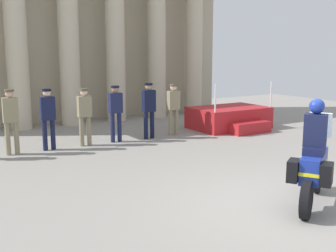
{
  "coord_description": "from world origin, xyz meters",
  "views": [
    {
      "loc": [
        -5.47,
        -4.97,
        2.71
      ],
      "look_at": [
        -0.54,
        3.07,
        1.01
      ],
      "focal_mm": 45.25,
      "sensor_mm": 36.0,
      "label": 1
    }
  ],
  "objects_px": {
    "officer_in_row_1": "(11,116)",
    "motorcycle_with_rider": "(314,162)",
    "officer_in_row_6": "(174,105)",
    "officer_in_row_2": "(48,114)",
    "officer_in_row_3": "(85,112)",
    "officer_in_row_4": "(116,109)",
    "reviewing_stand": "(230,118)",
    "officer_in_row_5": "(149,106)"
  },
  "relations": [
    {
      "from": "officer_in_row_1",
      "to": "motorcycle_with_rider",
      "type": "height_order",
      "value": "motorcycle_with_rider"
    },
    {
      "from": "officer_in_row_1",
      "to": "officer_in_row_6",
      "type": "distance_m",
      "value": 4.99
    },
    {
      "from": "officer_in_row_2",
      "to": "officer_in_row_6",
      "type": "xyz_separation_m",
      "value": [
        4.03,
        0.0,
        -0.02
      ]
    },
    {
      "from": "officer_in_row_2",
      "to": "officer_in_row_3",
      "type": "relative_size",
      "value": 1.02
    },
    {
      "from": "officer_in_row_1",
      "to": "motorcycle_with_rider",
      "type": "xyz_separation_m",
      "value": [
        3.69,
        -6.6,
        -0.22
      ]
    },
    {
      "from": "officer_in_row_2",
      "to": "officer_in_row_6",
      "type": "distance_m",
      "value": 4.03
    },
    {
      "from": "officer_in_row_1",
      "to": "officer_in_row_4",
      "type": "distance_m",
      "value": 2.97
    },
    {
      "from": "officer_in_row_4",
      "to": "motorcycle_with_rider",
      "type": "distance_m",
      "value": 6.66
    },
    {
      "from": "officer_in_row_3",
      "to": "motorcycle_with_rider",
      "type": "distance_m",
      "value": 6.82
    },
    {
      "from": "officer_in_row_4",
      "to": "officer_in_row_6",
      "type": "bearing_deg",
      "value": -176.1
    },
    {
      "from": "reviewing_stand",
      "to": "officer_in_row_4",
      "type": "distance_m",
      "value": 4.37
    },
    {
      "from": "reviewing_stand",
      "to": "officer_in_row_3",
      "type": "bearing_deg",
      "value": 179.34
    },
    {
      "from": "reviewing_stand",
      "to": "officer_in_row_5",
      "type": "height_order",
      "value": "officer_in_row_5"
    },
    {
      "from": "motorcycle_with_rider",
      "to": "reviewing_stand",
      "type": "bearing_deg",
      "value": 29.07
    },
    {
      "from": "reviewing_stand",
      "to": "officer_in_row_5",
      "type": "bearing_deg",
      "value": -179.46
    },
    {
      "from": "officer_in_row_3",
      "to": "officer_in_row_2",
      "type": "bearing_deg",
      "value": 3.29
    },
    {
      "from": "officer_in_row_5",
      "to": "officer_in_row_2",
      "type": "bearing_deg",
      "value": 1.93
    },
    {
      "from": "officer_in_row_2",
      "to": "officer_in_row_6",
      "type": "relative_size",
      "value": 1.02
    },
    {
      "from": "officer_in_row_3",
      "to": "officer_in_row_5",
      "type": "bearing_deg",
      "value": -178.76
    },
    {
      "from": "officer_in_row_4",
      "to": "officer_in_row_6",
      "type": "relative_size",
      "value": 1.02
    },
    {
      "from": "officer_in_row_1",
      "to": "officer_in_row_2",
      "type": "xyz_separation_m",
      "value": [
        0.97,
        0.02,
        -0.02
      ]
    },
    {
      "from": "officer_in_row_1",
      "to": "motorcycle_with_rider",
      "type": "distance_m",
      "value": 7.57
    },
    {
      "from": "officer_in_row_3",
      "to": "reviewing_stand",
      "type": "bearing_deg",
      "value": -176.86
    },
    {
      "from": "officer_in_row_1",
      "to": "officer_in_row_6",
      "type": "bearing_deg",
      "value": -175.98
    },
    {
      "from": "officer_in_row_2",
      "to": "reviewing_stand",
      "type": "bearing_deg",
      "value": -176.83
    },
    {
      "from": "officer_in_row_3",
      "to": "motorcycle_with_rider",
      "type": "xyz_separation_m",
      "value": [
        1.68,
        -6.61,
        -0.17
      ]
    },
    {
      "from": "officer_in_row_1",
      "to": "officer_in_row_5",
      "type": "bearing_deg",
      "value": -177.35
    },
    {
      "from": "officer_in_row_3",
      "to": "officer_in_row_4",
      "type": "bearing_deg",
      "value": -175.83
    },
    {
      "from": "officer_in_row_3",
      "to": "officer_in_row_5",
      "type": "height_order",
      "value": "officer_in_row_5"
    },
    {
      "from": "officer_in_row_4",
      "to": "officer_in_row_5",
      "type": "bearing_deg",
      "value": 178.6
    },
    {
      "from": "officer_in_row_5",
      "to": "officer_in_row_3",
      "type": "bearing_deg",
      "value": 1.24
    },
    {
      "from": "officer_in_row_6",
      "to": "motorcycle_with_rider",
      "type": "relative_size",
      "value": 0.86
    },
    {
      "from": "officer_in_row_6",
      "to": "motorcycle_with_rider",
      "type": "height_order",
      "value": "motorcycle_with_rider"
    },
    {
      "from": "officer_in_row_1",
      "to": "officer_in_row_2",
      "type": "relative_size",
      "value": 1.02
    },
    {
      "from": "officer_in_row_6",
      "to": "officer_in_row_3",
      "type": "bearing_deg",
      "value": 3.99
    },
    {
      "from": "officer_in_row_5",
      "to": "motorcycle_with_rider",
      "type": "xyz_separation_m",
      "value": [
        -0.34,
        -6.52,
        -0.22
      ]
    },
    {
      "from": "officer_in_row_5",
      "to": "officer_in_row_6",
      "type": "bearing_deg",
      "value": -170.19
    },
    {
      "from": "officer_in_row_5",
      "to": "officer_in_row_6",
      "type": "relative_size",
      "value": 1.05
    },
    {
      "from": "officer_in_row_2",
      "to": "officer_in_row_6",
      "type": "bearing_deg",
      "value": -176.19
    },
    {
      "from": "officer_in_row_2",
      "to": "officer_in_row_3",
      "type": "height_order",
      "value": "officer_in_row_2"
    },
    {
      "from": "officer_in_row_2",
      "to": "motorcycle_with_rider",
      "type": "relative_size",
      "value": 0.88
    },
    {
      "from": "reviewing_stand",
      "to": "officer_in_row_5",
      "type": "xyz_separation_m",
      "value": [
        -3.25,
        -0.03,
        0.65
      ]
    }
  ]
}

